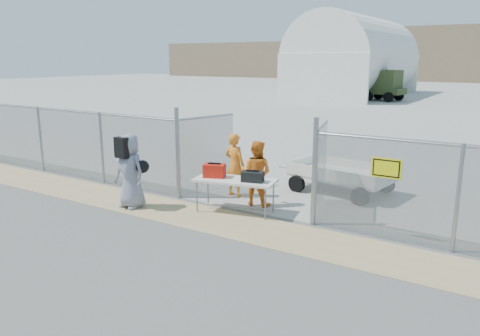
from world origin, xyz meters
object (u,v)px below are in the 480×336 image
Objects in this scene: folding_table at (235,196)px; visitor at (130,171)px; utility_trailer at (341,177)px; security_worker_right at (256,173)px; security_worker_left at (235,165)px.

visitor is (-2.49, -1.10, 0.54)m from folding_table.
folding_table is 3.52m from utility_trailer.
folding_table is 1.04× the size of visitor.
folding_table is at bearing 75.04° from security_worker_right.
security_worker_right is 3.25m from visitor.
folding_table is 1.49m from security_worker_left.
folding_table is at bearing 130.14° from security_worker_left.
folding_table is 1.13× the size of security_worker_left.
folding_table is at bearing -108.55° from utility_trailer.
folding_table is 0.55× the size of utility_trailer.
visitor is at bearing 30.40° from security_worker_right.
security_worker_left is at bearing -132.15° from utility_trailer.
utility_trailer reaches higher than folding_table.
security_worker_left is 2.86m from visitor.
security_worker_left is 3.11m from utility_trailer.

